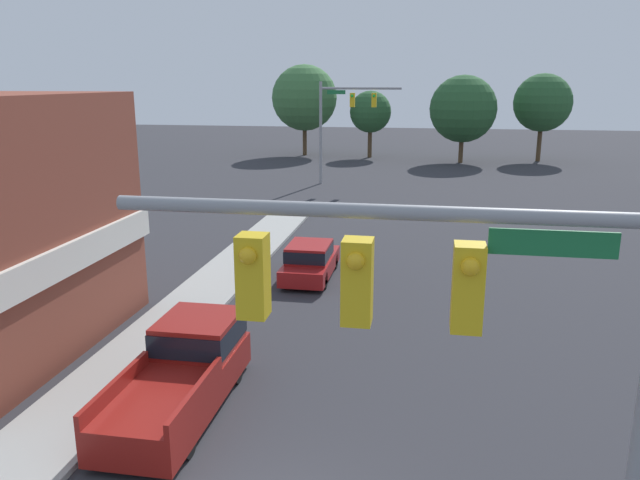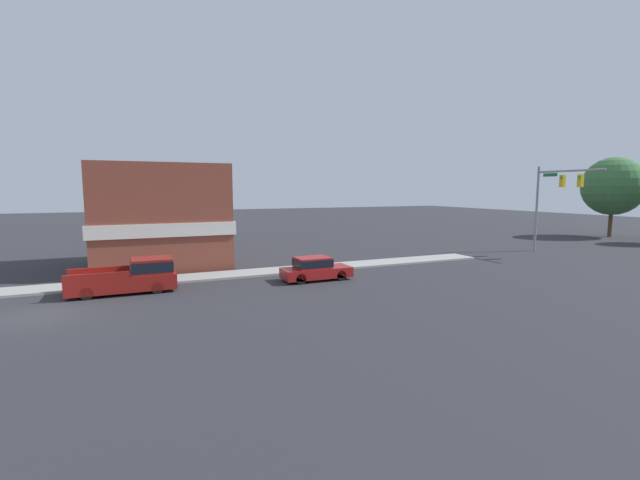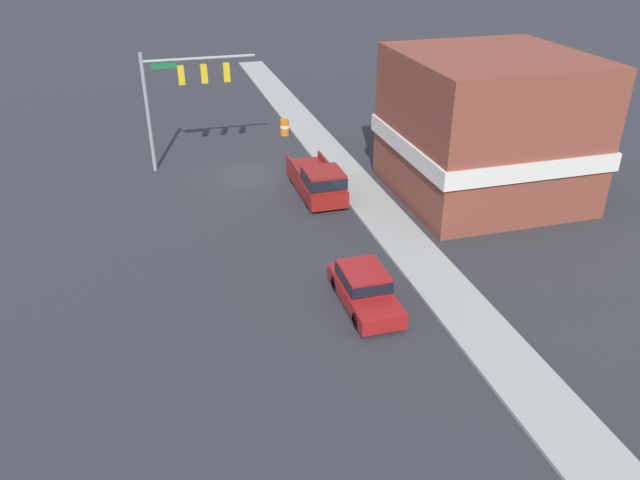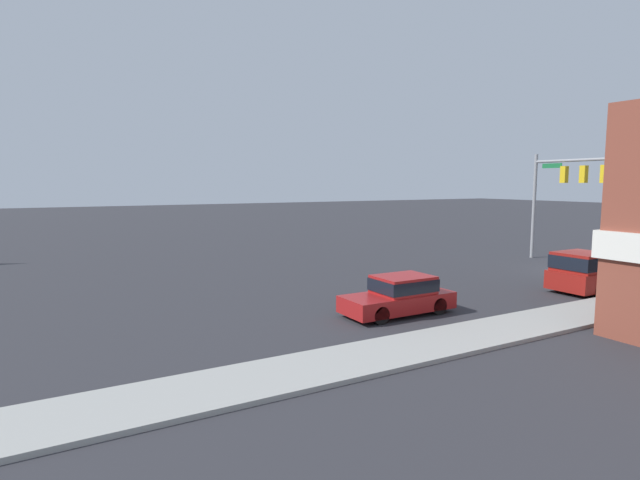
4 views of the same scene
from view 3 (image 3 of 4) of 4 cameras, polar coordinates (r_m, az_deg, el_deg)
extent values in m
plane|color=#2D2D33|center=(37.17, -6.76, 5.85)|extent=(200.00, 200.00, 0.00)
cube|color=#9E9E99|center=(38.36, 1.70, 6.86)|extent=(2.40, 60.00, 0.14)
cylinder|color=gray|center=(37.93, -15.45, 11.03)|extent=(0.22, 0.22, 6.92)
cylinder|color=gray|center=(37.37, -11.00, 15.97)|extent=(6.37, 0.18, 0.18)
cube|color=gold|center=(37.47, -12.58, 14.49)|extent=(0.36, 0.36, 1.05)
sphere|color=yellow|center=(37.60, -12.66, 15.03)|extent=(0.22, 0.22, 0.22)
cube|color=gold|center=(37.57, -10.56, 14.72)|extent=(0.36, 0.36, 1.05)
sphere|color=yellow|center=(37.70, -10.64, 15.25)|extent=(0.22, 0.22, 0.22)
cube|color=gold|center=(37.71, -8.55, 14.92)|extent=(0.36, 0.36, 1.05)
sphere|color=yellow|center=(37.84, -8.63, 15.45)|extent=(0.22, 0.22, 0.22)
cube|color=#196B38|center=(37.31, -14.08, 15.18)|extent=(1.40, 0.04, 0.30)
cylinder|color=black|center=(23.95, 7.03, -6.74)|extent=(0.22, 0.66, 0.66)
cylinder|color=black|center=(23.47, 3.45, -7.38)|extent=(0.22, 0.66, 0.66)
cylinder|color=black|center=(26.07, 4.76, -3.47)|extent=(0.22, 0.66, 0.66)
cylinder|color=black|center=(25.62, 1.45, -3.98)|extent=(0.22, 0.66, 0.66)
cube|color=maroon|center=(24.66, 4.15, -4.99)|extent=(1.79, 4.41, 0.63)
cube|color=maroon|center=(24.52, 4.00, -3.39)|extent=(1.65, 2.12, 0.67)
cube|color=black|center=(24.52, 4.00, -3.39)|extent=(1.67, 2.20, 0.47)
cylinder|color=black|center=(33.24, 1.93, 3.90)|extent=(0.22, 0.66, 0.66)
cylinder|color=black|center=(32.77, -1.09, 3.54)|extent=(0.22, 0.66, 0.66)
cylinder|color=black|center=(36.30, 0.26, 6.05)|extent=(0.22, 0.66, 0.66)
cylinder|color=black|center=(35.87, -2.54, 5.75)|extent=(0.22, 0.66, 0.66)
cube|color=maroon|center=(34.42, -0.39, 5.29)|extent=(2.03, 5.60, 0.85)
cube|color=maroon|center=(32.73, 0.34, 5.66)|extent=(1.93, 2.13, 0.85)
cube|color=black|center=(32.73, 0.34, 5.66)|extent=(1.95, 2.21, 0.59)
cube|color=maroon|center=(35.52, 0.57, 7.07)|extent=(0.12, 3.17, 0.35)
cube|color=maroon|center=(35.06, -2.44, 6.76)|extent=(0.12, 3.17, 0.35)
cylinder|color=orange|center=(43.88, -3.25, 10.25)|extent=(0.61, 0.61, 1.11)
cylinder|color=white|center=(43.86, -3.25, 10.32)|extent=(0.63, 0.63, 0.20)
cube|color=brown|center=(34.41, 14.99, 9.94)|extent=(9.04, 9.20, 7.54)
cube|color=silver|center=(34.62, 14.85, 8.81)|extent=(9.34, 9.50, 0.90)
camera|label=1|loc=(44.03, -13.05, 19.50)|focal=35.00mm
camera|label=2|loc=(35.41, -44.92, 6.55)|focal=24.00mm
camera|label=4|loc=(25.12, 50.30, -3.49)|focal=28.00mm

